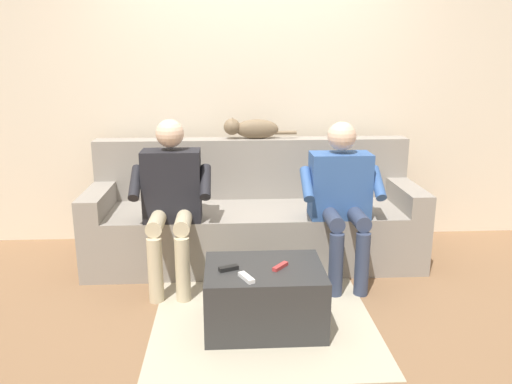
{
  "coord_description": "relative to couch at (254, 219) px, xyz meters",
  "views": [
    {
      "loc": [
        0.21,
        3.77,
        1.59
      ],
      "look_at": [
        0.0,
        0.1,
        0.62
      ],
      "focal_mm": 35.89,
      "sensor_mm": 36.0,
      "label": 1
    }
  ],
  "objects": [
    {
      "name": "coffee_table",
      "position": [
        0.0,
        1.11,
        -0.14
      ],
      "size": [
        0.71,
        0.54,
        0.38
      ],
      "color": "#2D2D2D",
      "rests_on": "ground"
    },
    {
      "name": "remote_white",
      "position": [
        0.11,
        1.27,
        0.07
      ],
      "size": [
        0.09,
        0.14,
        0.02
      ],
      "primitive_type": "cube",
      "rotation": [
        0.0,
        0.0,
        5.15
      ],
      "color": "white",
      "rests_on": "coffee_table"
    },
    {
      "name": "remote_red",
      "position": [
        -0.09,
        1.12,
        0.06
      ],
      "size": [
        0.11,
        0.12,
        0.02
      ],
      "primitive_type": "cube",
      "rotation": [
        0.0,
        0.0,
        4.03
      ],
      "color": "#B73333",
      "rests_on": "coffee_table"
    },
    {
      "name": "couch",
      "position": [
        0.0,
        0.0,
        0.0
      ],
      "size": [
        2.58,
        0.82,
        0.94
      ],
      "color": "gray",
      "rests_on": "ground"
    },
    {
      "name": "remote_black",
      "position": [
        0.21,
        1.14,
        0.07
      ],
      "size": [
        0.12,
        0.08,
        0.03
      ],
      "primitive_type": "cube",
      "rotation": [
        0.0,
        0.0,
        3.54
      ],
      "color": "black",
      "rests_on": "coffee_table"
    },
    {
      "name": "person_left_seated",
      "position": [
        -0.61,
        0.42,
        0.33
      ],
      "size": [
        0.59,
        0.55,
        1.15
      ],
      "color": "#335693",
      "rests_on": "ground"
    },
    {
      "name": "back_wall",
      "position": [
        0.0,
        -0.55,
        0.93
      ],
      "size": [
        5.74,
        0.06,
        2.51
      ],
      "primitive_type": "cube",
      "color": "beige",
      "rests_on": "ground"
    },
    {
      "name": "floor_rug",
      "position": [
        0.0,
        1.0,
        -0.32
      ],
      "size": [
        1.36,
        1.45,
        0.01
      ],
      "primitive_type": "cube",
      "color": "#B7AD93",
      "rests_on": "ground"
    },
    {
      "name": "person_right_seated",
      "position": [
        0.61,
        0.43,
        0.34
      ],
      "size": [
        0.56,
        0.56,
        1.17
      ],
      "color": "black",
      "rests_on": "ground"
    },
    {
      "name": "cat_on_backrest",
      "position": [
        0.02,
        -0.26,
        0.7
      ],
      "size": [
        0.6,
        0.14,
        0.17
      ],
      "color": "#756047",
      "rests_on": "couch"
    },
    {
      "name": "ground_plane",
      "position": [
        0.0,
        0.76,
        -0.33
      ],
      "size": [
        8.0,
        8.0,
        0.0
      ],
      "primitive_type": "plane",
      "color": "#846042"
    }
  ]
}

